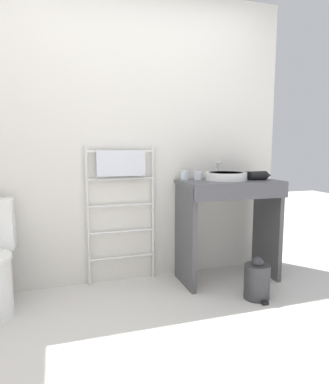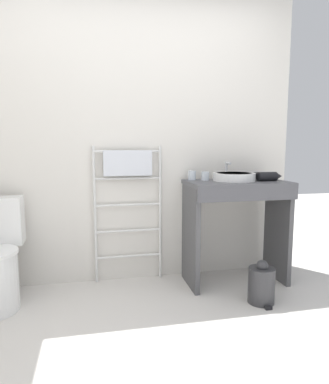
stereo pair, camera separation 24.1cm
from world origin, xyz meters
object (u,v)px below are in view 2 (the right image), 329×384
Objects in this scene: cup_near_edge at (205,176)px; towel_radiator at (128,184)px; sink_basin at (234,176)px; cup_near_wall at (192,175)px; hair_dryer at (268,176)px; trash_bin at (261,284)px.

towel_radiator is at bearing 171.44° from cup_near_edge.
cup_near_wall reaches higher than sink_basin.
hair_dryer is at bearing -19.20° from cup_near_wall.
towel_radiator is 0.68m from cup_near_edge.
sink_basin is 4.92× the size of cup_near_edge.
sink_basin is 4.52× the size of cup_near_wall.
hair_dryer is at bearing 59.42° from trash_bin.
sink_basin is at bearing -22.98° from cup_near_wall.
cup_near_wall is at bearing 153.59° from cup_near_edge.
towel_radiator is 0.57m from cup_near_wall.
trash_bin is (0.28, -0.56, -0.79)m from cup_near_edge.
towel_radiator is 3.27× the size of sink_basin.
hair_dryer is (0.51, -0.16, 0.00)m from cup_near_edge.
cup_near_edge is at bearing 116.29° from trash_bin.
trash_bin is (0.05, -0.47, -0.79)m from sink_basin.
sink_basin reaches higher than trash_bin.
cup_near_edge is (-0.23, 0.09, 0.00)m from sink_basin.
towel_radiator reaches higher than sink_basin.
sink_basin is at bearing -21.33° from cup_near_edge.
cup_near_edge is at bearing 162.40° from hair_dryer.
cup_near_wall is at bearing 122.02° from trash_bin.
cup_near_edge reaches higher than trash_bin.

